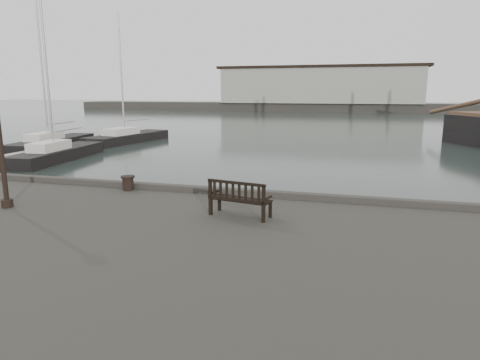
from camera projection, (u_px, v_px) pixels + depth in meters
The scene contains 8 objects.
ground at pixel (281, 246), 13.18m from camera, with size 400.00×400.00×0.00m, color black.
pontoon at pixel (7, 160), 27.90m from camera, with size 2.00×24.00×0.50m, color #9E9C92.
breakwater at pixel (334, 93), 100.19m from camera, with size 140.00×9.50×12.20m.
bench at pixel (240, 205), 10.76m from camera, with size 1.65×0.83×0.91m.
bollard_left at pixel (128, 183), 13.66m from camera, with size 0.44×0.44×0.46m, color black.
yacht_b at pixel (53, 145), 35.93m from camera, with size 3.38×10.31×13.36m.
yacht_c at pixel (58, 157), 29.55m from camera, with size 3.13×9.09×12.09m.
yacht_d at pixel (128, 140), 40.18m from camera, with size 3.87×9.98×12.20m.
Camera 1 is at (2.20, -12.37, 4.65)m, focal length 32.00 mm.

